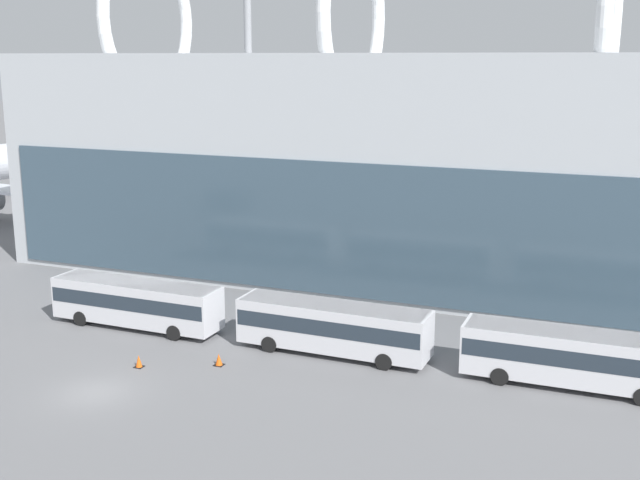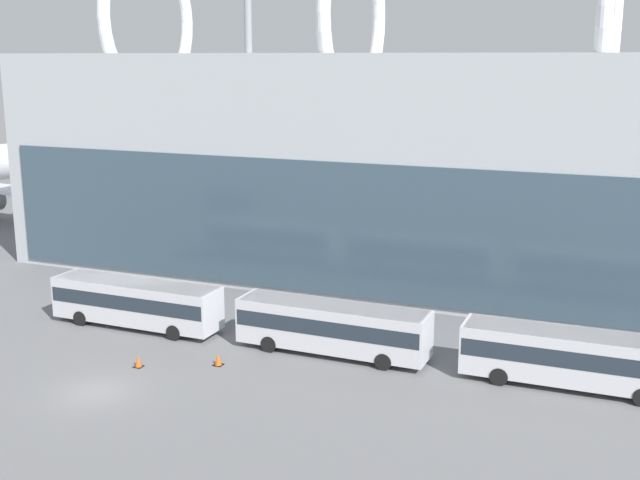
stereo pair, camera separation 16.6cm
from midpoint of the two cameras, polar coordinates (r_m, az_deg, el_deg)
ground_plane at (r=45.18m, az=-15.57°, el=-10.38°), size 440.00×440.00×0.00m
airliner_at_gate_far at (r=84.42m, az=5.09°, el=4.55°), size 40.39×43.53×14.39m
shuttle_bus_0 at (r=54.26m, az=-12.85°, el=-4.22°), size 11.80×2.82×3.08m
shuttle_bus_1 at (r=48.23m, az=0.99°, el=-6.06°), size 11.81×2.85×3.08m
shuttle_bus_2 at (r=45.66m, az=17.61°, el=-7.81°), size 11.81×2.85×3.08m
floodlight_mast at (r=68.02m, az=-5.01°, el=12.16°), size 2.52×2.52×26.41m
traffic_cone_0 at (r=47.90m, az=-12.71°, el=-8.40°), size 0.52×0.52×0.72m
traffic_cone_1 at (r=47.38m, az=-7.16°, el=-8.43°), size 0.56×0.56×0.71m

